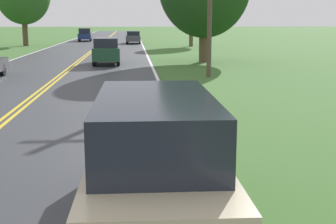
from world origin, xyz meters
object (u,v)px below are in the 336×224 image
at_px(car_dark_green_suv_mid_near, 106,50).
at_px(car_dark_grey_sedan_mid_far, 134,37).
at_px(car_dark_blue_sedan_receding, 85,35).
at_px(car_champagne_suv_nearest, 155,157).
at_px(tree_right_cluster, 191,4).

distance_m(car_dark_green_suv_mid_near, car_dark_grey_sedan_mid_far, 27.53).
xyz_separation_m(car_dark_green_suv_mid_near, car_dark_grey_sedan_mid_far, (1.92, 27.46, -0.13)).
height_order(car_dark_green_suv_mid_near, car_dark_blue_sedan_receding, car_dark_blue_sedan_receding).
relative_size(car_champagne_suv_nearest, car_dark_grey_sedan_mid_far, 0.96).
bearing_deg(tree_right_cluster, car_dark_green_suv_mid_near, -111.62).
xyz_separation_m(car_dark_green_suv_mid_near, car_dark_blue_sedan_receding, (-4.68, 34.56, -0.04)).
distance_m(car_champagne_suv_nearest, car_dark_blue_sedan_receding, 59.48).
height_order(tree_right_cluster, car_dark_green_suv_mid_near, tree_right_cluster).
xyz_separation_m(car_dark_grey_sedan_mid_far, car_dark_blue_sedan_receding, (-6.60, 7.10, 0.09)).
xyz_separation_m(car_champagne_suv_nearest, car_dark_blue_sedan_receding, (-6.66, 59.10, -0.08)).
bearing_deg(car_dark_grey_sedan_mid_far, car_champagne_suv_nearest, 1.49).
bearing_deg(car_dark_blue_sedan_receding, car_dark_grey_sedan_mid_far, -139.90).
xyz_separation_m(car_champagne_suv_nearest, car_dark_green_suv_mid_near, (-1.98, 24.54, -0.04)).
bearing_deg(car_champagne_suv_nearest, car_dark_green_suv_mid_near, -174.78).
distance_m(car_champagne_suv_nearest, car_dark_green_suv_mid_near, 24.62).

